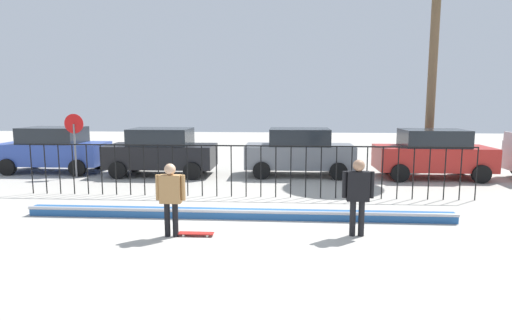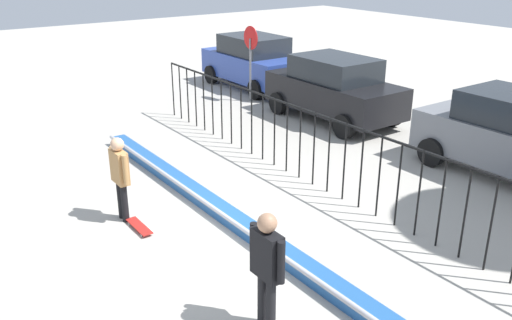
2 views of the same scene
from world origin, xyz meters
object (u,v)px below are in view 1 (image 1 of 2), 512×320
skateboarder (171,193)px  camera_operator (358,191)px  stop_sign (75,137)px  parked_car_black (161,151)px  parked_car_red (432,153)px  parked_car_gray (299,152)px  skateboard (196,233)px  parked_car_blue (54,149)px

skateboarder → camera_operator: size_ratio=0.95×
stop_sign → camera_operator: bearing=-33.9°
parked_car_black → parked_car_red: (10.72, 0.09, 0.00)m
parked_car_red → parked_car_gray: bearing=-177.9°
skateboarder → stop_sign: size_ratio=0.66×
parked_car_black → parked_car_red: bearing=1.9°
parked_car_black → parked_car_red: size_ratio=1.00×
parked_car_gray → stop_sign: (-8.76, -1.09, 0.64)m
camera_operator → parked_car_red: bearing=-121.5°
camera_operator → parked_car_gray: size_ratio=0.40×
camera_operator → stop_sign: bearing=-36.6°
skateboard → parked_car_gray: (2.55, 7.94, 0.91)m
skateboarder → parked_car_blue: bearing=124.1°
parked_car_blue → skateboard: bearing=-45.3°
parked_car_blue → stop_sign: (1.55, -1.22, 0.64)m
stop_sign → parked_car_red: bearing=3.6°
skateboard → parked_car_red: 10.95m
skateboard → parked_car_gray: parked_car_gray is taller
skateboard → stop_sign: 9.38m
parked_car_gray → stop_sign: size_ratio=1.72×
skateboarder → parked_car_gray: (3.09, 8.01, -0.02)m
skateboard → parked_car_gray: size_ratio=0.19×
skateboarder → skateboard: (0.54, 0.07, -0.93)m
skateboarder → parked_car_red: parked_car_red is taller
skateboarder → parked_car_black: bearing=100.4°
parked_car_gray → camera_operator: bearing=-83.0°
parked_car_red → parked_car_black: bearing=-175.0°
skateboarder → camera_operator: camera_operator is taller
camera_operator → stop_sign: stop_sign is taller
skateboarder → parked_car_gray: size_ratio=0.38×
skateboarder → stop_sign: (-5.67, 6.92, 0.63)m
parked_car_blue → parked_car_black: bearing=-4.4°
parked_car_black → parked_car_red: same height
parked_car_red → skateboard: bearing=-130.4°
skateboard → camera_operator: size_ratio=0.46×
skateboarder → parked_car_black: size_ratio=0.38×
skateboarder → stop_sign: stop_sign is taller
parked_car_black → parked_car_gray: size_ratio=1.00×
skateboarder → parked_car_gray: parked_car_gray is taller
skateboard → parked_car_blue: 11.23m
stop_sign → parked_car_black: bearing=13.8°
skateboarder → camera_operator: bearing=-2.9°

